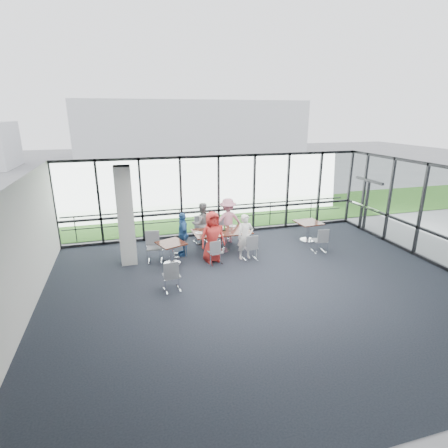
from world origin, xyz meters
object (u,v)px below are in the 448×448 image
object	(u,v)px
diner_near_right	(245,237)
chair_spare_lb	(154,248)
chair_main_nl	(215,252)
side_table_left	(171,246)
diner_far_left	(202,224)
structural_column	(126,216)
chair_main_end	(179,243)
chair_spare_r	(319,240)
chair_main_fr	(225,230)
chair_main_fl	(200,230)
diner_near_left	(212,237)
chair_spare_la	(172,276)
diner_end	(183,234)
side_table_right	(308,225)
diner_far_right	(228,221)
main_table	(222,234)
chair_main_nr	(250,247)

from	to	relation	value
diner_near_right	chair_spare_lb	xyz separation A→B (m)	(-2.98, 0.57, -0.28)
diner_near_right	chair_main_nl	bearing A→B (deg)	-171.42
side_table_left	chair_spare_lb	bearing A→B (deg)	143.72
diner_near_right	diner_far_left	world-z (taller)	diner_far_left
structural_column	chair_main_nl	world-z (taller)	structural_column
diner_near_right	chair_main_end	world-z (taller)	diner_near_right
chair_spare_r	chair_main_fr	bearing A→B (deg)	153.39
chair_main_fl	diner_near_left	bearing A→B (deg)	79.57
chair_spare_la	diner_end	bearing A→B (deg)	66.88
diner_end	chair_main_end	size ratio (longest dim) A/B	1.70
side_table_right	chair_spare_r	bearing A→B (deg)	-99.64
chair_main_nl	chair_spare_lb	world-z (taller)	chair_spare_lb
diner_far_right	chair_spare_r	xyz separation A→B (m)	(2.83, -1.84, -0.43)
side_table_right	chair_main_fl	world-z (taller)	chair_main_fl
diner_near_right	diner_far_left	distance (m)	2.05
diner_far_right	chair_main_nl	world-z (taller)	diner_far_right
structural_column	diner_far_left	size ratio (longest dim) A/B	2.00
side_table_left	diner_far_left	xyz separation A→B (m)	(1.36, 1.54, 0.18)
structural_column	chair_main_end	size ratio (longest dim) A/B	3.57
structural_column	diner_end	xyz separation A→B (m)	(1.83, 0.17, -0.84)
chair_main_fl	chair_main_fr	xyz separation A→B (m)	(0.95, -0.08, -0.04)
diner_end	chair_spare_r	xyz separation A→B (m)	(4.68, -1.05, -0.33)
chair_spare_la	chair_spare_lb	size ratio (longest dim) A/B	0.91
main_table	chair_main_nl	bearing A→B (deg)	-117.92
diner_end	diner_far_right	bearing A→B (deg)	114.19
chair_main_nr	chair_spare_lb	distance (m)	3.18
side_table_right	chair_spare_la	bearing A→B (deg)	-155.39
diner_far_left	chair_main_fl	distance (m)	0.37
chair_spare_lb	chair_spare_r	bearing A→B (deg)	-179.24
diner_end	chair_spare_la	distance (m)	2.59
chair_main_fl	chair_spare_la	size ratio (longest dim) A/B	1.09
chair_main_nl	chair_spare_la	size ratio (longest dim) A/B	0.93
diner_end	chair_main_nl	bearing A→B (deg)	40.54
chair_main_nr	chair_main_fr	world-z (taller)	chair_main_fr
chair_main_nr	structural_column	bearing A→B (deg)	165.20
chair_main_nr	side_table_left	bearing A→B (deg)	169.98
chair_main_nr	chair_main_fr	size ratio (longest dim) A/B	0.98
chair_spare_la	diner_far_left	bearing A→B (deg)	57.78
diner_near_left	diner_far_right	world-z (taller)	same
diner_far_right	chair_main_nr	size ratio (longest dim) A/B	1.95
chair_main_end	chair_spare_r	bearing A→B (deg)	84.87
chair_main_fl	chair_spare_r	size ratio (longest dim) A/B	1.13
chair_main_fr	chair_spare_la	world-z (taller)	chair_main_fr
structural_column	chair_spare_lb	xyz separation A→B (m)	(0.82, -0.14, -1.11)
diner_far_left	chair_main_fr	xyz separation A→B (m)	(0.91, 0.12, -0.35)
diner_end	chair_main_nr	size ratio (longest dim) A/B	1.73
chair_main_nl	structural_column	bearing A→B (deg)	149.48
diner_near_right	chair_spare_lb	world-z (taller)	diner_near_right
diner_far_left	chair_spare_la	bearing A→B (deg)	60.41
diner_end	chair_main_fl	bearing A→B (deg)	142.68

